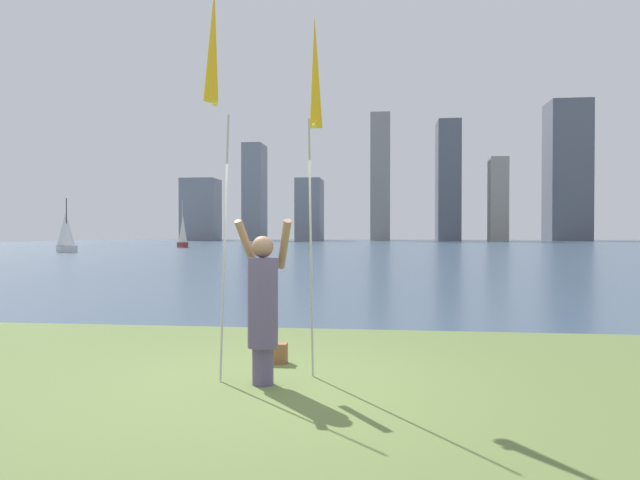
% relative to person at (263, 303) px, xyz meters
% --- Properties ---
extents(ground, '(120.00, 138.00, 0.12)m').
position_rel_person_xyz_m(ground, '(0.12, 50.99, -0.97)').
color(ground, '#5B7038').
extents(person, '(0.68, 0.50, 1.84)m').
position_rel_person_xyz_m(person, '(0.00, 0.00, 0.00)').
color(person, '#594C72').
rests_on(person, ground).
extents(kite_flag_left, '(0.16, 0.78, 4.38)m').
position_rel_person_xyz_m(kite_flag_left, '(-0.51, -0.17, 2.72)').
color(kite_flag_left, '#B2B2B7').
rests_on(kite_flag_left, ground).
extents(kite_flag_right, '(0.16, 0.74, 4.28)m').
position_rel_person_xyz_m(kite_flag_right, '(0.51, 0.63, 2.61)').
color(kite_flag_right, '#B2B2B7').
rests_on(kite_flag_right, ground).
extents(bag, '(0.31, 0.17, 0.26)m').
position_rel_person_xyz_m(bag, '(-0.06, 1.02, -0.78)').
color(bag, brown).
rests_on(bag, ground).
extents(sailboat_4, '(2.64, 2.38, 4.47)m').
position_rel_person_xyz_m(sailboat_4, '(-25.01, 38.39, 0.75)').
color(sailboat_4, silver).
rests_on(sailboat_4, ground).
extents(sailboat_5, '(1.62, 1.71, 5.17)m').
position_rel_person_xyz_m(sailboat_5, '(-20.50, 53.54, 0.78)').
color(sailboat_5, maroon).
rests_on(sailboat_5, ground).
extents(skyline_tower_0, '(6.70, 6.51, 12.14)m').
position_rel_person_xyz_m(skyline_tower_0, '(-35.09, 103.59, 5.16)').
color(skyline_tower_0, gray).
rests_on(skyline_tower_0, ground).
extents(skyline_tower_1, '(3.71, 6.49, 18.67)m').
position_rel_person_xyz_m(skyline_tower_1, '(-24.06, 103.04, 8.43)').
color(skyline_tower_1, gray).
rests_on(skyline_tower_1, ground).
extents(skyline_tower_2, '(4.75, 7.88, 11.83)m').
position_rel_person_xyz_m(skyline_tower_2, '(-13.28, 103.28, 5.01)').
color(skyline_tower_2, gray).
rests_on(skyline_tower_2, ground).
extents(skyline_tower_3, '(3.74, 6.21, 24.40)m').
position_rel_person_xyz_m(skyline_tower_3, '(0.29, 105.58, 11.30)').
color(skyline_tower_3, gray).
rests_on(skyline_tower_3, ground).
extents(skyline_tower_4, '(4.26, 7.25, 22.83)m').
position_rel_person_xyz_m(skyline_tower_4, '(13.22, 105.76, 10.51)').
color(skyline_tower_4, '#565B66').
rests_on(skyline_tower_4, ground).
extents(skyline_tower_5, '(3.25, 3.53, 15.33)m').
position_rel_person_xyz_m(skyline_tower_5, '(21.82, 101.59, 6.76)').
color(skyline_tower_5, gray).
rests_on(skyline_tower_5, ground).
extents(skyline_tower_6, '(7.38, 7.41, 26.26)m').
position_rel_person_xyz_m(skyline_tower_6, '(35.53, 106.92, 12.23)').
color(skyline_tower_6, '#565B66').
rests_on(skyline_tower_6, ground).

